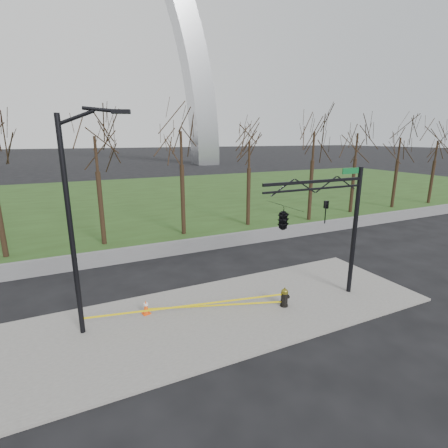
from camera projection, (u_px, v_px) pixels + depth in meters
name	position (u px, v px, depth m)	size (l,w,h in m)	color
ground	(225.00, 314.00, 14.06)	(500.00, 500.00, 0.00)	black
sidewalk	(225.00, 313.00, 14.04)	(18.00, 6.00, 0.10)	slate
grass_strip	(118.00, 199.00, 40.24)	(120.00, 40.00, 0.06)	#263E16
guardrail	(170.00, 249.00, 20.93)	(60.00, 0.30, 0.90)	#59595B
gateway_arch	(74.00, 16.00, 71.35)	(66.00, 6.00, 65.00)	#B4B7BC
tree_row	(219.00, 179.00, 25.69)	(56.48, 4.00, 8.22)	black
fire_hydrant	(285.00, 297.00, 14.43)	(0.54, 0.35, 0.86)	black
traffic_cone	(146.00, 307.00, 13.81)	(0.37, 0.37, 0.61)	#FA4B0D
street_light	(76.00, 214.00, 11.45)	(2.31, 0.92, 8.21)	black
traffic_signal_mast	(299.00, 216.00, 13.54)	(5.10, 2.49, 6.00)	black
caution_tape	(202.00, 305.00, 13.72)	(8.06, 1.94, 0.44)	#DAC10B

